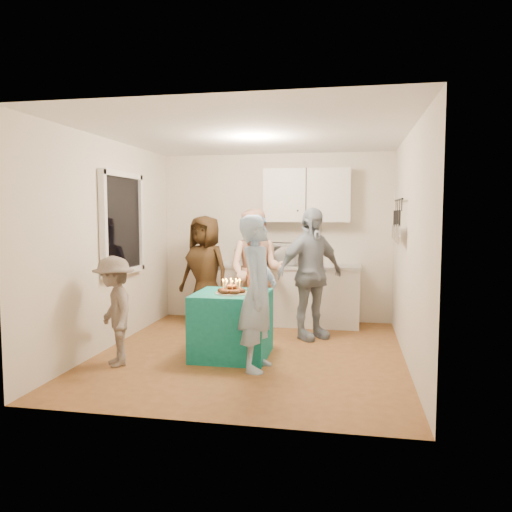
% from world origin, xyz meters
% --- Properties ---
extents(floor, '(4.00, 4.00, 0.00)m').
position_xyz_m(floor, '(0.00, 0.00, 0.00)').
color(floor, brown).
rests_on(floor, ground).
extents(ceiling, '(4.00, 4.00, 0.00)m').
position_xyz_m(ceiling, '(0.00, 0.00, 2.60)').
color(ceiling, white).
rests_on(ceiling, floor).
extents(back_wall, '(3.60, 3.60, 0.00)m').
position_xyz_m(back_wall, '(0.00, 2.00, 1.30)').
color(back_wall, silver).
rests_on(back_wall, floor).
extents(left_wall, '(4.00, 4.00, 0.00)m').
position_xyz_m(left_wall, '(-1.80, 0.00, 1.30)').
color(left_wall, silver).
rests_on(left_wall, floor).
extents(right_wall, '(4.00, 4.00, 0.00)m').
position_xyz_m(right_wall, '(1.80, 0.00, 1.30)').
color(right_wall, silver).
rests_on(right_wall, floor).
extents(window_night, '(0.04, 1.00, 1.20)m').
position_xyz_m(window_night, '(-1.77, 0.30, 1.55)').
color(window_night, black).
rests_on(window_night, left_wall).
extents(counter, '(2.20, 0.58, 0.86)m').
position_xyz_m(counter, '(0.20, 1.70, 0.43)').
color(counter, white).
rests_on(counter, floor).
extents(countertop, '(2.24, 0.62, 0.05)m').
position_xyz_m(countertop, '(0.20, 1.70, 0.89)').
color(countertop, beige).
rests_on(countertop, counter).
extents(upper_cabinet, '(1.30, 0.30, 0.80)m').
position_xyz_m(upper_cabinet, '(0.50, 1.85, 1.95)').
color(upper_cabinet, white).
rests_on(upper_cabinet, back_wall).
extents(pot_rack, '(0.12, 1.00, 0.60)m').
position_xyz_m(pot_rack, '(1.72, 0.70, 1.60)').
color(pot_rack, black).
rests_on(pot_rack, right_wall).
extents(microwave, '(0.64, 0.49, 0.32)m').
position_xyz_m(microwave, '(0.14, 1.70, 1.07)').
color(microwave, white).
rests_on(microwave, countertop).
extents(party_table, '(0.85, 0.85, 0.76)m').
position_xyz_m(party_table, '(-0.19, -0.14, 0.38)').
color(party_table, '#127970').
rests_on(party_table, floor).
extents(donut_cake, '(0.38, 0.38, 0.18)m').
position_xyz_m(donut_cake, '(-0.18, -0.22, 0.85)').
color(donut_cake, '#381C0C').
rests_on(donut_cake, party_table).
extents(punch_jar, '(0.22, 0.22, 0.34)m').
position_xyz_m(punch_jar, '(0.06, 0.06, 0.93)').
color(punch_jar, red).
rests_on(punch_jar, party_table).
extents(man_birthday, '(0.44, 0.64, 1.67)m').
position_xyz_m(man_birthday, '(0.19, -0.56, 0.83)').
color(man_birthday, '#A0C3EA').
rests_on(man_birthday, floor).
extents(woman_back_left, '(0.94, 0.77, 1.65)m').
position_xyz_m(woman_back_left, '(-0.94, 1.28, 0.82)').
color(woman_back_left, '#4E3316').
rests_on(woman_back_left, floor).
extents(woman_back_center, '(0.93, 0.77, 1.74)m').
position_xyz_m(woman_back_center, '(-0.13, 1.09, 0.87)').
color(woman_back_center, tan).
rests_on(woman_back_center, floor).
extents(woman_back_right, '(1.06, 1.01, 1.76)m').
position_xyz_m(woman_back_right, '(0.64, 0.88, 0.88)').
color(woman_back_right, '#112439').
rests_on(woman_back_right, floor).
extents(child_near_left, '(0.84, 0.90, 1.22)m').
position_xyz_m(child_near_left, '(-1.39, -0.72, 0.61)').
color(child_near_left, '#62564E').
rests_on(child_near_left, floor).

